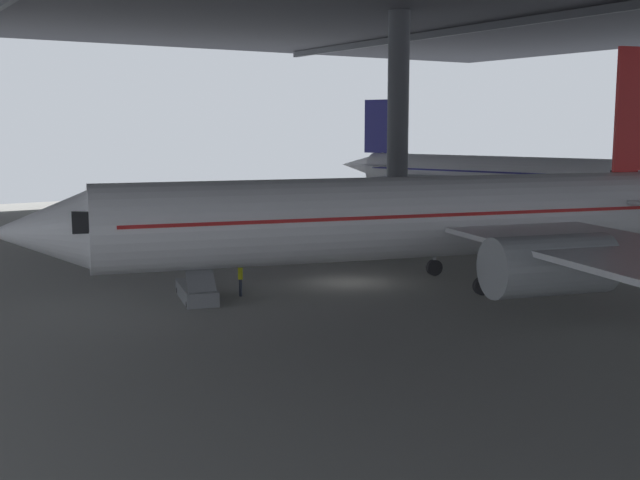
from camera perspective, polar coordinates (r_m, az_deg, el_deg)
ground_plane at (r=42.11m, az=2.47°, el=-3.20°), size 110.00×110.00×0.00m
airplane_main at (r=41.01m, az=6.94°, el=1.61°), size 39.76×40.40×12.61m
boarding_stairs at (r=38.90m, az=-8.88°, el=-3.13°), size 4.65×2.47×4.90m
crew_worker_by_stairs at (r=39.30m, az=-5.75°, el=-2.63°), size 0.51×0.34×1.70m
airplane_distant at (r=83.68m, az=11.23°, el=4.73°), size 34.22×34.00×11.11m
baggage_tug at (r=51.49m, az=15.08°, el=-0.77°), size 2.15×2.50×0.90m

